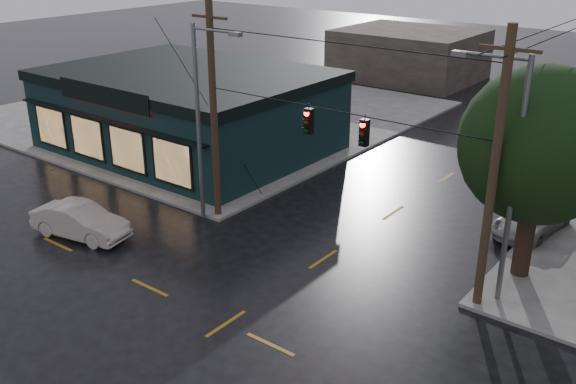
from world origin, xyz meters
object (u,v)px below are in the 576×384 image
Objects in this scene: utility_pole_ne at (476,305)px; sedan_cream at (80,221)px; corner_tree at (539,146)px; suv_silver at (531,220)px; utility_pole_nw at (218,216)px.

utility_pole_ne is 2.20× the size of sedan_cream.
corner_tree reaches higher than suv_silver.
corner_tree reaches higher than utility_pole_ne.
sedan_cream reaches higher than suv_silver.
corner_tree is at bearing 80.77° from utility_pole_ne.
corner_tree is 6.30m from utility_pole_ne.
suv_silver is at bearing 93.90° from utility_pole_ne.
corner_tree reaches higher than sedan_cream.
corner_tree is 14.89m from utility_pole_nw.
utility_pole_nw is 14.51m from suv_silver.
corner_tree is 0.82× the size of utility_pole_nw.
utility_pole_ne is 7.38m from suv_silver.
utility_pole_nw is at bearing -43.54° from sedan_cream.
sedan_cream is at bearing -134.45° from suv_silver.
utility_pole_ne is at bearing -79.22° from suv_silver.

